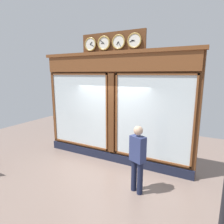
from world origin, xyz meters
The scene contains 3 objects.
ground_plane centered at (0.00, 2.80, 0.00)m, with size 14.00×14.00×0.00m, color #7A665B.
shop_facade centered at (0.00, -0.13, 1.80)m, with size 5.22×0.42×4.08m.
pedestrian centered at (-1.34, 1.22, 0.93)m, with size 0.42×0.34×1.69m.
Camera 1 is at (-2.78, 5.25, 2.87)m, focal length 30.50 mm.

